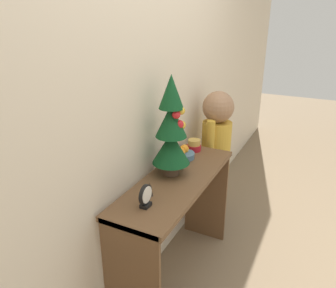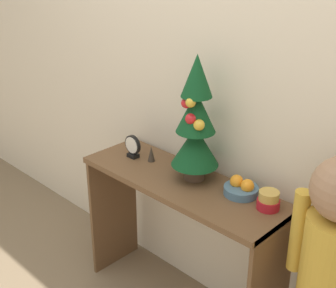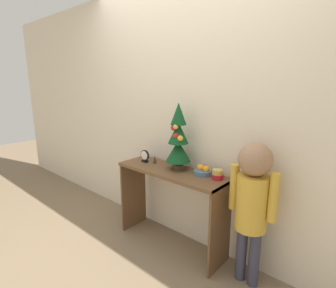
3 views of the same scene
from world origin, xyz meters
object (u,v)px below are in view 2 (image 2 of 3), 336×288
at_px(singing_bowl, 269,201).
at_px(mini_tree, 196,123).
at_px(desk_clock, 133,147).
at_px(fruit_bowl, 241,188).
at_px(figurine, 151,154).
at_px(child_figure, 333,254).

bearing_deg(singing_bowl, mini_tree, -177.66).
bearing_deg(desk_clock, fruit_bowl, 7.43).
relative_size(fruit_bowl, figurine, 1.90).
height_order(mini_tree, figurine, mini_tree).
height_order(desk_clock, child_figure, child_figure).
relative_size(mini_tree, singing_bowl, 6.14).
bearing_deg(mini_tree, desk_clock, -172.88).
relative_size(fruit_bowl, desk_clock, 1.28).
bearing_deg(fruit_bowl, figurine, -174.96).
bearing_deg(fruit_bowl, mini_tree, -172.09).
relative_size(singing_bowl, desk_clock, 0.80).
bearing_deg(mini_tree, child_figure, -3.13).
distance_m(figurine, child_figure, 1.04).
height_order(figurine, child_figure, child_figure).
bearing_deg(singing_bowl, child_figure, -9.76).
height_order(mini_tree, child_figure, mini_tree).
relative_size(mini_tree, child_figure, 0.54).
xyz_separation_m(figurine, child_figure, (1.04, -0.03, -0.08)).
height_order(mini_tree, singing_bowl, mini_tree).
xyz_separation_m(mini_tree, child_figure, (0.75, -0.04, -0.33)).
bearing_deg(singing_bowl, figurine, -177.60).
height_order(desk_clock, figurine, desk_clock).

